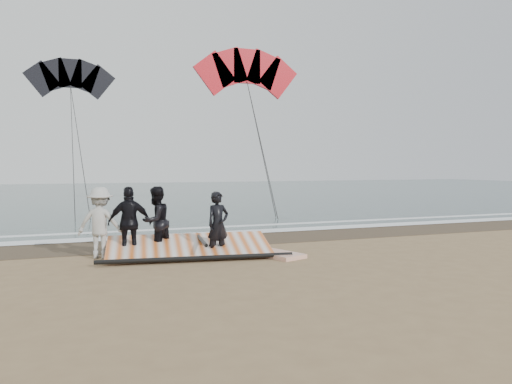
{
  "coord_description": "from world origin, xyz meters",
  "views": [
    {
      "loc": [
        -4.77,
        -10.7,
        2.37
      ],
      "look_at": [
        0.45,
        3.0,
        1.6
      ],
      "focal_mm": 35.0,
      "sensor_mm": 36.0,
      "label": 1
    }
  ],
  "objects_px": {
    "board_white": "(261,251)",
    "board_cream": "(238,242)",
    "sail_rig": "(186,249)",
    "man_main": "(218,225)"
  },
  "relations": [
    {
      "from": "board_white",
      "to": "board_cream",
      "type": "height_order",
      "value": "board_white"
    },
    {
      "from": "board_white",
      "to": "sail_rig",
      "type": "relative_size",
      "value": 0.56
    },
    {
      "from": "man_main",
      "to": "board_white",
      "type": "distance_m",
      "value": 1.51
    },
    {
      "from": "board_white",
      "to": "sail_rig",
      "type": "height_order",
      "value": "sail_rig"
    },
    {
      "from": "man_main",
      "to": "board_cream",
      "type": "bearing_deg",
      "value": 41.22
    },
    {
      "from": "board_white",
      "to": "board_cream",
      "type": "xyz_separation_m",
      "value": [
        -0.08,
        1.7,
        -0.0
      ]
    },
    {
      "from": "board_cream",
      "to": "sail_rig",
      "type": "distance_m",
      "value": 2.42
    },
    {
      "from": "man_main",
      "to": "board_cream",
      "type": "xyz_separation_m",
      "value": [
        1.19,
        1.9,
        -0.8
      ]
    },
    {
      "from": "man_main",
      "to": "board_cream",
      "type": "height_order",
      "value": "man_main"
    },
    {
      "from": "man_main",
      "to": "sail_rig",
      "type": "height_order",
      "value": "man_main"
    }
  ]
}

